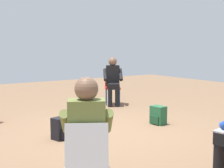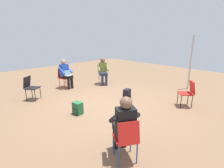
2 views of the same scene
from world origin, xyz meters
The scene contains 12 objects.
ground_plane centered at (0.00, 0.00, 0.00)m, with size 16.79×16.79×0.00m, color brown.
chair_south centered at (0.02, -2.82, 0.50)m, with size 0.45×0.49×0.85m.
chair_southeast centered at (1.65, -2.23, 0.50)m, with size 0.57×0.58×0.85m.
chair_southwest centered at (-1.63, -2.10, 0.50)m, with size 0.56×0.57×0.85m.
chair_northeast centered at (1.64, 2.26, 0.50)m, with size 0.56×0.57×0.85m.
chair_northwest centered at (-1.72, 1.93, 0.50)m, with size 0.58×0.59×0.85m.
person_with_laptop centered at (0.00, -2.65, 0.69)m, with size 0.54×0.56×1.24m.
person_in_black centered at (1.56, 2.11, 0.69)m, with size 0.62×0.63×1.24m.
person_in_olive centered at (-1.55, -1.96, 0.69)m, with size 0.62×0.63×1.24m.
backpack_near_laptop_user centered at (1.14, -0.07, 0.16)m, with size 0.27×0.30×0.36m.
backpack_by_empty_chair centered at (-0.86, 0.11, 0.16)m, with size 0.32×0.29×0.36m.
tent_pole_far centered at (-3.69, 1.13, 1.12)m, with size 0.07×0.07×2.25m, color #B2B2B7.
Camera 2 is at (3.73, 4.02, 2.25)m, focal length 28.00 mm.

